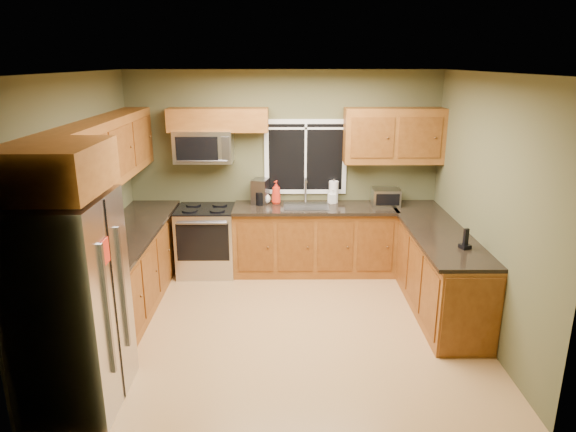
{
  "coord_description": "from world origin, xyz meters",
  "views": [
    {
      "loc": [
        0.01,
        -5.11,
        2.81
      ],
      "look_at": [
        0.05,
        0.35,
        1.15
      ],
      "focal_mm": 32.0,
      "sensor_mm": 36.0,
      "label": 1
    }
  ],
  "objects_px": {
    "microwave": "(204,146)",
    "paper_towel_roll": "(334,192)",
    "soap_bottle_b": "(332,196)",
    "kettle": "(256,195)",
    "cordless_phone": "(465,243)",
    "soap_bottle_c": "(265,197)",
    "coffee_maker": "(260,192)",
    "range": "(207,240)",
    "soap_bottle_a": "(276,192)",
    "refrigerator": "(71,304)",
    "toaster_oven": "(386,197)"
  },
  "relations": [
    {
      "from": "refrigerator",
      "to": "soap_bottle_a",
      "type": "distance_m",
      "value": 3.36
    },
    {
      "from": "soap_bottle_a",
      "to": "soap_bottle_b",
      "type": "relative_size",
      "value": 1.6
    },
    {
      "from": "microwave",
      "to": "soap_bottle_c",
      "type": "distance_m",
      "value": 1.06
    },
    {
      "from": "refrigerator",
      "to": "paper_towel_roll",
      "type": "bearing_deg",
      "value": 50.9
    },
    {
      "from": "kettle",
      "to": "cordless_phone",
      "type": "xyz_separation_m",
      "value": [
        2.26,
        -1.78,
        -0.05
      ]
    },
    {
      "from": "refrigerator",
      "to": "soap_bottle_c",
      "type": "height_order",
      "value": "refrigerator"
    },
    {
      "from": "microwave",
      "to": "cordless_phone",
      "type": "relative_size",
      "value": 3.5
    },
    {
      "from": "refrigerator",
      "to": "toaster_oven",
      "type": "height_order",
      "value": "refrigerator"
    },
    {
      "from": "soap_bottle_c",
      "to": "microwave",
      "type": "bearing_deg",
      "value": -177.67
    },
    {
      "from": "microwave",
      "to": "toaster_oven",
      "type": "bearing_deg",
      "value": -1.89
    },
    {
      "from": "refrigerator",
      "to": "paper_towel_roll",
      "type": "height_order",
      "value": "refrigerator"
    },
    {
      "from": "range",
      "to": "toaster_oven",
      "type": "height_order",
      "value": "toaster_oven"
    },
    {
      "from": "coffee_maker",
      "to": "kettle",
      "type": "relative_size",
      "value": 1.33
    },
    {
      "from": "paper_towel_roll",
      "to": "soap_bottle_c",
      "type": "bearing_deg",
      "value": -177.44
    },
    {
      "from": "refrigerator",
      "to": "kettle",
      "type": "height_order",
      "value": "refrigerator"
    },
    {
      "from": "soap_bottle_b",
      "to": "cordless_phone",
      "type": "xyz_separation_m",
      "value": [
        1.23,
        -1.76,
        -0.03
      ]
    },
    {
      "from": "toaster_oven",
      "to": "soap_bottle_b",
      "type": "height_order",
      "value": "toaster_oven"
    },
    {
      "from": "refrigerator",
      "to": "toaster_oven",
      "type": "xyz_separation_m",
      "value": [
        3.11,
        2.83,
        0.15
      ]
    },
    {
      "from": "microwave",
      "to": "soap_bottle_b",
      "type": "bearing_deg",
      "value": 0.8
    },
    {
      "from": "kettle",
      "to": "cordless_phone",
      "type": "relative_size",
      "value": 1.16
    },
    {
      "from": "toaster_oven",
      "to": "soap_bottle_c",
      "type": "xyz_separation_m",
      "value": [
        -1.62,
        0.11,
        -0.02
      ]
    },
    {
      "from": "microwave",
      "to": "soap_bottle_c",
      "type": "bearing_deg",
      "value": 2.33
    },
    {
      "from": "paper_towel_roll",
      "to": "toaster_oven",
      "type": "bearing_deg",
      "value": -12.6
    },
    {
      "from": "toaster_oven",
      "to": "cordless_phone",
      "type": "relative_size",
      "value": 1.69
    },
    {
      "from": "toaster_oven",
      "to": "cordless_phone",
      "type": "xyz_separation_m",
      "value": [
        0.51,
        -1.66,
        -0.05
      ]
    },
    {
      "from": "soap_bottle_c",
      "to": "coffee_maker",
      "type": "bearing_deg",
      "value": -179.34
    },
    {
      "from": "range",
      "to": "soap_bottle_c",
      "type": "xyz_separation_m",
      "value": [
        0.8,
        0.17,
        0.56
      ]
    },
    {
      "from": "soap_bottle_c",
      "to": "soap_bottle_b",
      "type": "bearing_deg",
      "value": -0.56
    },
    {
      "from": "paper_towel_roll",
      "to": "cordless_phone",
      "type": "xyz_separation_m",
      "value": [
        1.2,
        -1.81,
        -0.08
      ]
    },
    {
      "from": "kettle",
      "to": "soap_bottle_c",
      "type": "distance_m",
      "value": 0.13
    },
    {
      "from": "refrigerator",
      "to": "cordless_phone",
      "type": "xyz_separation_m",
      "value": [
        3.62,
        1.17,
        0.1
      ]
    },
    {
      "from": "refrigerator",
      "to": "soap_bottle_b",
      "type": "bearing_deg",
      "value": 50.7
    },
    {
      "from": "soap_bottle_b",
      "to": "coffee_maker",
      "type": "bearing_deg",
      "value": 179.53
    },
    {
      "from": "range",
      "to": "soap_bottle_b",
      "type": "height_order",
      "value": "soap_bottle_b"
    },
    {
      "from": "coffee_maker",
      "to": "paper_towel_roll",
      "type": "distance_m",
      "value": 1.0
    },
    {
      "from": "soap_bottle_b",
      "to": "range",
      "type": "bearing_deg",
      "value": -174.65
    },
    {
      "from": "kettle",
      "to": "coffee_maker",
      "type": "bearing_deg",
      "value": -12.19
    },
    {
      "from": "microwave",
      "to": "soap_bottle_c",
      "type": "relative_size",
      "value": 4.08
    },
    {
      "from": "refrigerator",
      "to": "kettle",
      "type": "relative_size",
      "value": 7.16
    },
    {
      "from": "toaster_oven",
      "to": "coffee_maker",
      "type": "relative_size",
      "value": 1.1
    },
    {
      "from": "refrigerator",
      "to": "range",
      "type": "relative_size",
      "value": 1.92
    },
    {
      "from": "microwave",
      "to": "soap_bottle_c",
      "type": "height_order",
      "value": "microwave"
    },
    {
      "from": "range",
      "to": "soap_bottle_a",
      "type": "xyz_separation_m",
      "value": [
        0.95,
        0.16,
        0.63
      ]
    },
    {
      "from": "coffee_maker",
      "to": "soap_bottle_c",
      "type": "relative_size",
      "value": 1.8
    },
    {
      "from": "microwave",
      "to": "paper_towel_roll",
      "type": "distance_m",
      "value": 1.85
    },
    {
      "from": "cordless_phone",
      "to": "coffee_maker",
      "type": "bearing_deg",
      "value": 141.23
    },
    {
      "from": "range",
      "to": "soap_bottle_a",
      "type": "bearing_deg",
      "value": 9.38
    },
    {
      "from": "microwave",
      "to": "toaster_oven",
      "type": "relative_size",
      "value": 2.07
    },
    {
      "from": "toaster_oven",
      "to": "cordless_phone",
      "type": "bearing_deg",
      "value": -72.84
    },
    {
      "from": "paper_towel_roll",
      "to": "soap_bottle_b",
      "type": "xyz_separation_m",
      "value": [
        -0.02,
        -0.05,
        -0.05
      ]
    }
  ]
}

